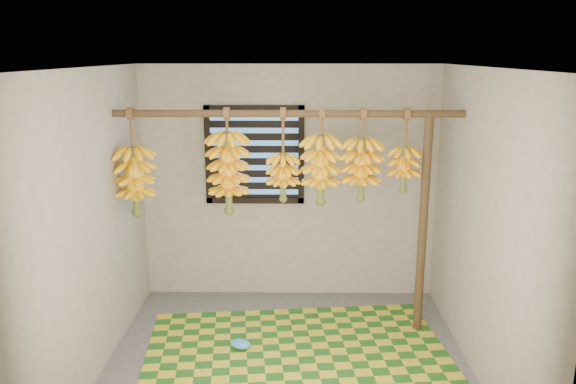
{
  "coord_description": "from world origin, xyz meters",
  "views": [
    {
      "loc": [
        0.07,
        -4.09,
        2.5
      ],
      "look_at": [
        0.0,
        0.55,
        1.35
      ],
      "focal_mm": 35.0,
      "sensor_mm": 36.0,
      "label": 1
    }
  ],
  "objects_px": {
    "banana_bunch_c": "(283,177)",
    "plastic_bag": "(240,344)",
    "banana_bunch_b": "(228,173)",
    "banana_bunch_f": "(404,169)",
    "woven_mat": "(299,365)",
    "banana_bunch_e": "(361,170)",
    "banana_bunch_a": "(135,181)",
    "banana_bunch_d": "(321,170)",
    "support_post": "(423,227)"
  },
  "relations": [
    {
      "from": "woven_mat",
      "to": "banana_bunch_d",
      "type": "bearing_deg",
      "value": 73.89
    },
    {
      "from": "banana_bunch_d",
      "to": "banana_bunch_f",
      "type": "distance_m",
      "value": 0.72
    },
    {
      "from": "banana_bunch_f",
      "to": "support_post",
      "type": "bearing_deg",
      "value": 0.0
    },
    {
      "from": "woven_mat",
      "to": "plastic_bag",
      "type": "height_order",
      "value": "plastic_bag"
    },
    {
      "from": "woven_mat",
      "to": "banana_bunch_f",
      "type": "height_order",
      "value": "banana_bunch_f"
    },
    {
      "from": "plastic_bag",
      "to": "banana_bunch_e",
      "type": "xyz_separation_m",
      "value": [
        1.05,
        0.39,
        1.47
      ]
    },
    {
      "from": "banana_bunch_b",
      "to": "banana_bunch_f",
      "type": "relative_size",
      "value": 1.27
    },
    {
      "from": "plastic_bag",
      "to": "banana_bunch_f",
      "type": "bearing_deg",
      "value": 15.41
    },
    {
      "from": "banana_bunch_a",
      "to": "banana_bunch_d",
      "type": "xyz_separation_m",
      "value": [
        1.64,
        -0.0,
        0.11
      ]
    },
    {
      "from": "woven_mat",
      "to": "banana_bunch_e",
      "type": "distance_m",
      "value": 1.73
    },
    {
      "from": "banana_bunch_b",
      "to": "banana_bunch_d",
      "type": "relative_size",
      "value": 1.1
    },
    {
      "from": "plastic_bag",
      "to": "banana_bunch_b",
      "type": "height_order",
      "value": "banana_bunch_b"
    },
    {
      "from": "banana_bunch_d",
      "to": "plastic_bag",
      "type": "bearing_deg",
      "value": -150.69
    },
    {
      "from": "banana_bunch_c",
      "to": "plastic_bag",
      "type": "bearing_deg",
      "value": -133.11
    },
    {
      "from": "woven_mat",
      "to": "plastic_bag",
      "type": "relative_size",
      "value": 13.72
    },
    {
      "from": "banana_bunch_b",
      "to": "banana_bunch_f",
      "type": "distance_m",
      "value": 1.53
    },
    {
      "from": "banana_bunch_c",
      "to": "banana_bunch_d",
      "type": "xyz_separation_m",
      "value": [
        0.33,
        -0.0,
        0.06
      ]
    },
    {
      "from": "plastic_bag",
      "to": "banana_bunch_b",
      "type": "relative_size",
      "value": 0.2
    },
    {
      "from": "support_post",
      "to": "banana_bunch_f",
      "type": "distance_m",
      "value": 0.56
    },
    {
      "from": "banana_bunch_d",
      "to": "banana_bunch_e",
      "type": "xyz_separation_m",
      "value": [
        0.35,
        0.0,
        0.0
      ]
    },
    {
      "from": "banana_bunch_d",
      "to": "banana_bunch_e",
      "type": "bearing_deg",
      "value": 0.0
    },
    {
      "from": "banana_bunch_d",
      "to": "banana_bunch_f",
      "type": "xyz_separation_m",
      "value": [
        0.72,
        0.0,
        0.01
      ]
    },
    {
      "from": "woven_mat",
      "to": "banana_bunch_b",
      "type": "distance_m",
      "value": 1.73
    },
    {
      "from": "banana_bunch_b",
      "to": "banana_bunch_c",
      "type": "relative_size",
      "value": 1.14
    },
    {
      "from": "support_post",
      "to": "banana_bunch_a",
      "type": "xyz_separation_m",
      "value": [
        -2.55,
        0.0,
        0.41
      ]
    },
    {
      "from": "banana_bunch_f",
      "to": "plastic_bag",
      "type": "bearing_deg",
      "value": -164.59
    },
    {
      "from": "woven_mat",
      "to": "banana_bunch_c",
      "type": "xyz_separation_m",
      "value": [
        -0.14,
        0.64,
        1.44
      ]
    },
    {
      "from": "woven_mat",
      "to": "banana_bunch_b",
      "type": "bearing_deg",
      "value": 134.18
    },
    {
      "from": "plastic_bag",
      "to": "banana_bunch_f",
      "type": "height_order",
      "value": "banana_bunch_f"
    },
    {
      "from": "banana_bunch_c",
      "to": "banana_bunch_e",
      "type": "bearing_deg",
      "value": -0.0
    },
    {
      "from": "banana_bunch_b",
      "to": "banana_bunch_a",
      "type": "bearing_deg",
      "value": 180.0
    },
    {
      "from": "banana_bunch_f",
      "to": "woven_mat",
      "type": "bearing_deg",
      "value": -144.65
    },
    {
      "from": "banana_bunch_a",
      "to": "banana_bunch_e",
      "type": "xyz_separation_m",
      "value": [
        1.99,
        -0.0,
        0.11
      ]
    },
    {
      "from": "plastic_bag",
      "to": "banana_bunch_a",
      "type": "height_order",
      "value": "banana_bunch_a"
    },
    {
      "from": "banana_bunch_c",
      "to": "banana_bunch_e",
      "type": "height_order",
      "value": "same"
    },
    {
      "from": "banana_bunch_a",
      "to": "banana_bunch_b",
      "type": "xyz_separation_m",
      "value": [
        0.82,
        -0.0,
        0.07
      ]
    },
    {
      "from": "support_post",
      "to": "banana_bunch_c",
      "type": "relative_size",
      "value": 2.44
    },
    {
      "from": "woven_mat",
      "to": "banana_bunch_a",
      "type": "relative_size",
      "value": 2.7
    },
    {
      "from": "banana_bunch_a",
      "to": "banana_bunch_d",
      "type": "bearing_deg",
      "value": -0.0
    },
    {
      "from": "banana_bunch_a",
      "to": "banana_bunch_c",
      "type": "xyz_separation_m",
      "value": [
        1.31,
        0.0,
        0.04
      ]
    },
    {
      "from": "support_post",
      "to": "banana_bunch_c",
      "type": "height_order",
      "value": "banana_bunch_c"
    },
    {
      "from": "woven_mat",
      "to": "banana_bunch_d",
      "type": "height_order",
      "value": "banana_bunch_d"
    },
    {
      "from": "support_post",
      "to": "banana_bunch_b",
      "type": "bearing_deg",
      "value": -180.0
    },
    {
      "from": "banana_bunch_f",
      "to": "banana_bunch_c",
      "type": "bearing_deg",
      "value": 180.0
    },
    {
      "from": "banana_bunch_b",
      "to": "banana_bunch_f",
      "type": "height_order",
      "value": "same"
    },
    {
      "from": "woven_mat",
      "to": "plastic_bag",
      "type": "bearing_deg",
      "value": 153.61
    },
    {
      "from": "plastic_bag",
      "to": "banana_bunch_a",
      "type": "xyz_separation_m",
      "value": [
        -0.94,
        0.39,
        1.36
      ]
    },
    {
      "from": "banana_bunch_e",
      "to": "banana_bunch_c",
      "type": "bearing_deg",
      "value": 180.0
    },
    {
      "from": "banana_bunch_c",
      "to": "banana_bunch_e",
      "type": "relative_size",
      "value": 1.01
    },
    {
      "from": "banana_bunch_b",
      "to": "banana_bunch_c",
      "type": "bearing_deg",
      "value": 0.0
    }
  ]
}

